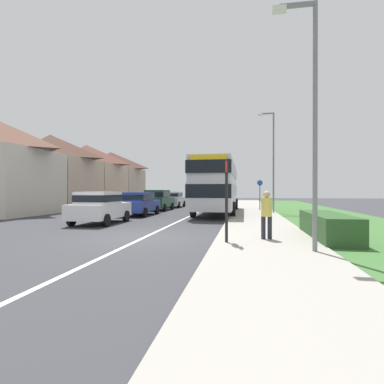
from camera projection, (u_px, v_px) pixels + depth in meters
ground_plane at (144, 238)px, 10.93m from camera, size 120.00×120.00×0.00m
lane_marking_centre at (186, 218)px, 18.81m from camera, size 0.14×60.00×0.01m
pavement_near_side at (257, 221)px, 16.14m from camera, size 3.20×68.00×0.12m
grass_verge_seaward at (345, 223)px, 15.41m from camera, size 6.00×68.00×0.08m
roadside_hedge at (327, 227)px, 10.40m from camera, size 1.10×4.13×0.90m
double_decker_bus at (217, 184)px, 22.33m from camera, size 2.80×11.52×3.70m
parked_car_white at (100, 206)px, 15.52m from camera, size 1.96×3.92×1.62m
parked_car_blue at (139, 203)px, 20.71m from camera, size 1.91×4.36×1.57m
parked_car_dark_green at (158, 199)px, 26.05m from camera, size 2.00×4.23×1.73m
parked_car_silver at (173, 199)px, 30.97m from camera, size 1.98×4.23×1.57m
pedestrian_at_stop at (267, 213)px, 9.89m from camera, size 0.34×0.34×1.67m
bus_stop_sign at (227, 195)px, 9.30m from camera, size 0.09×0.52×2.60m
cycle_route_sign at (260, 194)px, 24.81m from camera, size 0.44×0.08×2.52m
street_lamp_near at (310, 108)px, 7.92m from camera, size 1.14×0.20×6.54m
street_lamp_mid at (272, 156)px, 21.85m from camera, size 1.14×0.20×7.22m
house_terrace_far_side at (70, 174)px, 30.86m from camera, size 7.39×25.49×6.72m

